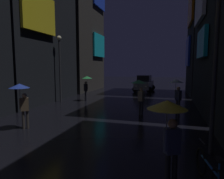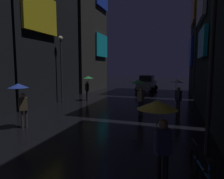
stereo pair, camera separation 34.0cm
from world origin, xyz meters
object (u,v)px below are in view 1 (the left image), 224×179
pedestrian_near_crossing_clear (177,87)px  pedestrian_midstreet_left_blue (21,93)px  pedestrian_foreground_left_yellow (169,120)px  streetlamp_left_far (60,61)px  pedestrian_foreground_right_green (139,87)px  pedestrian_far_right_green (87,81)px  bicycle_parked_at_storefront (209,171)px  car_distant (144,83)px  streetlamp_right_near (217,35)px

pedestrian_near_crossing_clear → pedestrian_midstreet_left_blue: same height
pedestrian_foreground_left_yellow → streetlamp_left_far: 13.24m
pedestrian_foreground_right_green → streetlamp_left_far: streetlamp_left_far is taller
pedestrian_far_right_green → bicycle_parked_at_storefront: size_ratio=1.18×
pedestrian_foreground_left_yellow → pedestrian_foreground_right_green: (-1.75, 7.21, 0.00)m
car_distant → streetlamp_left_far: 11.52m
pedestrian_near_crossing_clear → pedestrian_midstreet_left_blue: (-6.88, -5.41, 0.00)m
pedestrian_far_right_green → streetlamp_left_far: 2.75m
pedestrian_foreground_right_green → streetlamp_left_far: 7.59m
pedestrian_foreground_right_green → bicycle_parked_at_storefront: pedestrian_foreground_right_green is taller
car_distant → streetlamp_left_far: streetlamp_left_far is taller
pedestrian_near_crossing_clear → pedestrian_foreground_left_yellow: bearing=-92.7°
pedestrian_far_right_green → streetlamp_left_far: bearing=-147.5°
pedestrian_near_crossing_clear → streetlamp_left_far: streetlamp_left_far is taller
car_distant → streetlamp_left_far: size_ratio=0.79×
bicycle_parked_at_storefront → streetlamp_left_far: (-9.60, 9.49, 2.99)m
car_distant → streetlamp_left_far: (-5.63, -9.74, 2.45)m
pedestrian_far_right_green → streetlamp_right_near: 12.09m
pedestrian_foreground_left_yellow → pedestrian_near_crossing_clear: bearing=87.3°
streetlamp_right_near → car_distant: bearing=104.2°
pedestrian_near_crossing_clear → pedestrian_far_right_green: bearing=159.1°
car_distant → pedestrian_midstreet_left_blue: bearing=-101.7°
pedestrian_far_right_green → car_distant: pedestrian_far_right_green is taller
pedestrian_near_crossing_clear → bicycle_parked_at_storefront: pedestrian_near_crossing_clear is taller
pedestrian_near_crossing_clear → streetlamp_right_near: 6.35m
bicycle_parked_at_storefront → pedestrian_near_crossing_clear: bearing=94.1°
pedestrian_foreground_right_green → pedestrian_far_right_green: bearing=143.0°
pedestrian_foreground_left_yellow → streetlamp_left_far: (-8.65, 9.87, 1.70)m
pedestrian_near_crossing_clear → pedestrian_midstreet_left_blue: 8.75m
pedestrian_foreground_left_yellow → car_distant: (-3.01, 19.62, -0.74)m
car_distant → streetlamp_left_far: bearing=-120.0°
pedestrian_foreground_left_yellow → pedestrian_near_crossing_clear: same height
pedestrian_foreground_left_yellow → streetlamp_right_near: (1.35, 2.39, 2.16)m
pedestrian_midstreet_left_blue → streetlamp_left_far: streetlamp_left_far is taller
pedestrian_near_crossing_clear → streetlamp_right_near: bearing=-80.8°
pedestrian_near_crossing_clear → streetlamp_left_far: size_ratio=0.39×
pedestrian_far_right_green → streetlamp_left_far: streetlamp_left_far is taller
bicycle_parked_at_storefront → streetlamp_right_near: 4.01m
pedestrian_midstreet_left_blue → pedestrian_far_right_green: size_ratio=1.00×
pedestrian_foreground_left_yellow → pedestrian_far_right_green: (-6.82, 11.04, 0.00)m
pedestrian_midstreet_left_blue → bicycle_parked_at_storefront: (7.44, -2.49, -1.28)m
pedestrian_midstreet_left_blue → pedestrian_foreground_right_green: bearing=42.4°
pedestrian_foreground_right_green → pedestrian_midstreet_left_blue: bearing=-137.6°
pedestrian_near_crossing_clear → pedestrian_midstreet_left_blue: bearing=-141.8°
bicycle_parked_at_storefront → streetlamp_left_far: streetlamp_left_far is taller
pedestrian_far_right_green → pedestrian_near_crossing_clear: bearing=-20.9°
pedestrian_foreground_left_yellow → bicycle_parked_at_storefront: 1.64m
pedestrian_foreground_left_yellow → car_distant: bearing=98.7°
pedestrian_far_right_green → car_distant: 9.42m
pedestrian_near_crossing_clear → streetlamp_right_near: streetlamp_right_near is taller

